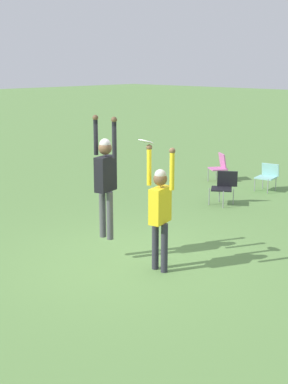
{
  "coord_description": "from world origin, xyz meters",
  "views": [
    {
      "loc": [
        6.69,
        -6.53,
        3.56
      ],
      "look_at": [
        0.22,
        0.19,
        1.3
      ],
      "focal_mm": 50.0,
      "sensor_mm": 36.0,
      "label": 1
    }
  ],
  "objects_px": {
    "frisbee": "(146,142)",
    "camping_chair_3": "(220,165)",
    "camping_chair_0": "(267,175)",
    "camping_chair_2": "(224,185)",
    "person_defending": "(160,206)",
    "person_jumping": "(106,174)"
  },
  "relations": [
    {
      "from": "person_defending",
      "to": "frisbee",
      "type": "distance_m",
      "value": 1.12
    },
    {
      "from": "camping_chair_0",
      "to": "camping_chair_3",
      "type": "distance_m",
      "value": 1.74
    },
    {
      "from": "person_defending",
      "to": "frisbee",
      "type": "bearing_deg",
      "value": -99.51
    },
    {
      "from": "camping_chair_2",
      "to": "camping_chair_3",
      "type": "height_order",
      "value": "camping_chair_2"
    },
    {
      "from": "camping_chair_0",
      "to": "camping_chair_2",
      "type": "bearing_deg",
      "value": 79.78
    },
    {
      "from": "person_defending",
      "to": "camping_chair_0",
      "type": "height_order",
      "value": "person_defending"
    },
    {
      "from": "camping_chair_0",
      "to": "camping_chair_2",
      "type": "distance_m",
      "value": 2.1
    },
    {
      "from": "frisbee",
      "to": "camping_chair_0",
      "type": "relative_size",
      "value": 0.35
    },
    {
      "from": "person_defending",
      "to": "camping_chair_3",
      "type": "bearing_deg",
      "value": -164.99
    },
    {
      "from": "frisbee",
      "to": "person_defending",
      "type": "bearing_deg",
      "value": 3.74
    },
    {
      "from": "frisbee",
      "to": "camping_chair_3",
      "type": "distance_m",
      "value": 7.69
    },
    {
      "from": "frisbee",
      "to": "camping_chair_3",
      "type": "height_order",
      "value": "frisbee"
    },
    {
      "from": "camping_chair_2",
      "to": "camping_chair_3",
      "type": "bearing_deg",
      "value": -86.12
    },
    {
      "from": "person_jumping",
      "to": "person_defending",
      "type": "distance_m",
      "value": 1.21
    },
    {
      "from": "camping_chair_0",
      "to": "person_jumping",
      "type": "bearing_deg",
      "value": 86.22
    },
    {
      "from": "camping_chair_0",
      "to": "frisbee",
      "type": "bearing_deg",
      "value": 92.97
    },
    {
      "from": "camping_chair_2",
      "to": "person_jumping",
      "type": "bearing_deg",
      "value": 64.85
    },
    {
      "from": "frisbee",
      "to": "camping_chair_2",
      "type": "relative_size",
      "value": 0.32
    },
    {
      "from": "camping_chair_0",
      "to": "camping_chair_2",
      "type": "xyz_separation_m",
      "value": [
        -0.0,
        -2.1,
        0.05
      ]
    },
    {
      "from": "person_jumping",
      "to": "frisbee",
      "type": "height_order",
      "value": "person_jumping"
    },
    {
      "from": "person_defending",
      "to": "camping_chair_0",
      "type": "relative_size",
      "value": 2.88
    },
    {
      "from": "person_defending",
      "to": "frisbee",
      "type": "height_order",
      "value": "frisbee"
    }
  ]
}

